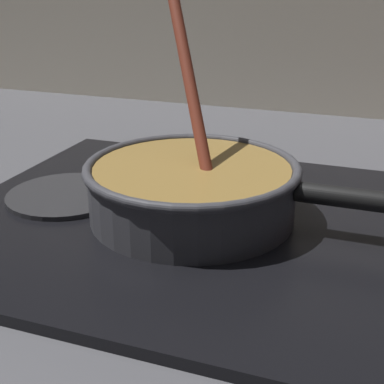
# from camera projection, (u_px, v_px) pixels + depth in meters

# --- Properties ---
(ground) EXTENTS (2.40, 1.60, 0.04)m
(ground) POSITION_uv_depth(u_px,v_px,m) (67.00, 313.00, 0.51)
(ground) COLOR #4C4C51
(hob_plate) EXTENTS (0.56, 0.48, 0.01)m
(hob_plate) POSITION_uv_depth(u_px,v_px,m) (192.00, 221.00, 0.64)
(hob_plate) COLOR black
(hob_plate) RESTS_ON ground
(burner_ring) EXTENTS (0.18, 0.18, 0.01)m
(burner_ring) POSITION_uv_depth(u_px,v_px,m) (192.00, 213.00, 0.63)
(burner_ring) COLOR #592D0C
(burner_ring) RESTS_ON hob_plate
(spare_burner) EXTENTS (0.15, 0.15, 0.01)m
(spare_burner) POSITION_uv_depth(u_px,v_px,m) (66.00, 195.00, 0.69)
(spare_burner) COLOR #262628
(spare_burner) RESTS_ON hob_plate
(cooking_pan) EXTENTS (0.38, 0.25, 0.26)m
(cooking_pan) POSITION_uv_depth(u_px,v_px,m) (193.00, 188.00, 0.62)
(cooking_pan) COLOR #38383D
(cooking_pan) RESTS_ON hob_plate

